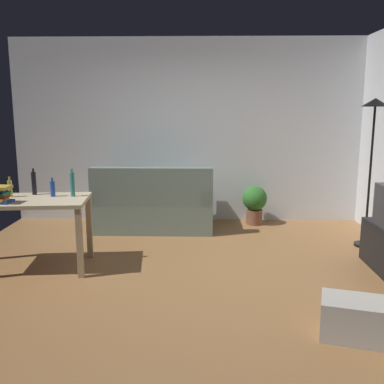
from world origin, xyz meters
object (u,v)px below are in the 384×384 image
(desk, at_px, (30,209))
(bottle_squat, at_px, (10,188))
(potted_plant, at_px, (255,202))
(bottle_blue, at_px, (53,189))
(storage_box, at_px, (354,319))
(torchiere_lamp, at_px, (373,132))
(couch, at_px, (154,208))
(bottle_tall, at_px, (72,184))
(bottle_dark, at_px, (34,183))

(desk, xyz_separation_m, bottle_squat, (-0.23, 0.09, 0.20))
(potted_plant, distance_m, bottle_blue, 2.99)
(desk, xyz_separation_m, storage_box, (2.96, -1.39, -0.50))
(desk, height_order, potted_plant, desk)
(bottle_squat, bearing_deg, torchiere_lamp, 10.64)
(couch, xyz_separation_m, storage_box, (1.82, -2.96, -0.16))
(bottle_squat, relative_size, bottle_blue, 1.09)
(couch, height_order, desk, couch)
(storage_box, distance_m, bottle_squat, 3.59)
(couch, distance_m, bottle_tall, 1.69)
(torchiere_lamp, xyz_separation_m, bottle_dark, (-3.88, -0.63, -0.52))
(torchiere_lamp, relative_size, bottle_dark, 6.24)
(couch, relative_size, bottle_blue, 8.14)
(bottle_dark, xyz_separation_m, bottle_tall, (0.45, -0.09, 0.00))
(bottle_squat, bearing_deg, bottle_blue, 5.59)
(bottle_dark, bearing_deg, bottle_squat, -146.13)
(desk, bearing_deg, storage_box, -30.72)
(potted_plant, distance_m, storage_box, 3.30)
(potted_plant, relative_size, bottle_squat, 2.60)
(desk, distance_m, bottle_dark, 0.34)
(bottle_squat, bearing_deg, potted_plant, 32.29)
(torchiere_lamp, distance_m, storage_box, 2.74)
(bottle_squat, height_order, bottle_blue, bottle_squat)
(torchiere_lamp, bearing_deg, storage_box, -111.57)
(storage_box, bearing_deg, bottle_squat, 154.98)
(couch, xyz_separation_m, desk, (-1.14, -1.56, 0.34))
(torchiere_lamp, height_order, bottle_blue, torchiere_lamp)
(couch, bearing_deg, desk, 53.92)
(desk, height_order, storage_box, desk)
(potted_plant, bearing_deg, couch, -167.82)
(torchiere_lamp, xyz_separation_m, potted_plant, (-1.27, 1.01, -1.08))
(desk, relative_size, bottle_blue, 6.27)
(bottle_tall, bearing_deg, storage_box, -31.31)
(potted_plant, bearing_deg, bottle_blue, -143.81)
(torchiere_lamp, distance_m, bottle_tall, 3.54)
(storage_box, bearing_deg, potted_plant, 96.51)
(couch, relative_size, bottle_dark, 5.65)
(couch, relative_size, storage_box, 3.41)
(desk, height_order, bottle_tall, bottle_tall)
(bottle_squat, xyz_separation_m, bottle_tall, (0.66, 0.05, 0.04))
(couch, distance_m, torchiere_lamp, 3.01)
(couch, xyz_separation_m, potted_plant, (1.45, 0.31, 0.02))
(desk, relative_size, potted_plant, 2.21)
(bottle_dark, bearing_deg, couch, 48.79)
(desk, relative_size, bottle_tall, 4.22)
(potted_plant, relative_size, storage_box, 1.19)
(bottle_blue, relative_size, bottle_tall, 0.67)
(torchiere_lamp, xyz_separation_m, storage_box, (-0.89, -2.26, -1.26))
(potted_plant, height_order, bottle_tall, bottle_tall)
(couch, relative_size, potted_plant, 2.87)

